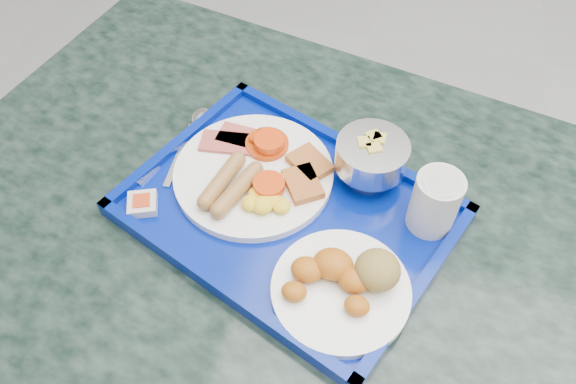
# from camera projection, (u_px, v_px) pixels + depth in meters

# --- Properties ---
(table) EXTENTS (1.32, 1.02, 0.73)m
(table) POSITION_uv_depth(u_px,v_px,m) (307.00, 299.00, 0.92)
(table) COLOR gray
(table) RESTS_ON floor
(tray) EXTENTS (0.52, 0.46, 0.03)m
(tray) POSITION_uv_depth(u_px,v_px,m) (288.00, 212.00, 0.79)
(tray) COLOR #021886
(tray) RESTS_ON table
(main_plate) EXTENTS (0.23, 0.23, 0.04)m
(main_plate) POSITION_uv_depth(u_px,v_px,m) (256.00, 174.00, 0.81)
(main_plate) COLOR white
(main_plate) RESTS_ON tray
(bread_plate) EXTENTS (0.18, 0.18, 0.06)m
(bread_plate) POSITION_uv_depth(u_px,v_px,m) (346.00, 282.00, 0.70)
(bread_plate) COLOR white
(bread_plate) RESTS_ON tray
(fruit_bowl) EXTENTS (0.10, 0.10, 0.07)m
(fruit_bowl) POSITION_uv_depth(u_px,v_px,m) (372.00, 155.00, 0.79)
(fruit_bowl) COLOR #BBBABD
(fruit_bowl) RESTS_ON tray
(juice_cup) EXTENTS (0.06, 0.06, 0.09)m
(juice_cup) POSITION_uv_depth(u_px,v_px,m) (435.00, 201.00, 0.74)
(juice_cup) COLOR silver
(juice_cup) RESTS_ON tray
(spoon) EXTENTS (0.03, 0.17, 0.01)m
(spoon) POSITION_uv_depth(u_px,v_px,m) (195.00, 127.00, 0.88)
(spoon) COLOR #BBBABD
(spoon) RESTS_ON tray
(knife) EXTENTS (0.06, 0.16, 0.00)m
(knife) POSITION_uv_depth(u_px,v_px,m) (173.00, 148.00, 0.86)
(knife) COLOR #BBBABD
(knife) RESTS_ON tray
(jam_packet) EXTENTS (0.05, 0.05, 0.02)m
(jam_packet) POSITION_uv_depth(u_px,v_px,m) (142.00, 204.00, 0.78)
(jam_packet) COLOR silver
(jam_packet) RESTS_ON tray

